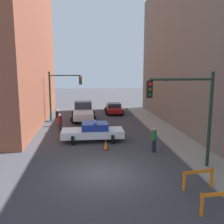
# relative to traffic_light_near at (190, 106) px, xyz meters

# --- Properties ---
(ground_plane) EXTENTS (120.00, 120.00, 0.00)m
(ground_plane) POSITION_rel_traffic_light_near_xyz_m (-4.73, -0.16, -3.53)
(ground_plane) COLOR #38383D
(sidewalk_right) EXTENTS (2.40, 44.00, 0.12)m
(sidewalk_right) POSITION_rel_traffic_light_near_xyz_m (1.47, -0.16, -3.47)
(sidewalk_right) COLOR gray
(sidewalk_right) RESTS_ON ground_plane
(traffic_light_near) EXTENTS (3.64, 0.35, 5.20)m
(traffic_light_near) POSITION_rel_traffic_light_near_xyz_m (0.00, 0.00, 0.00)
(traffic_light_near) COLOR black
(traffic_light_near) RESTS_ON sidewalk_right
(traffic_light_far) EXTENTS (3.44, 0.35, 5.20)m
(traffic_light_far) POSITION_rel_traffic_light_near_xyz_m (-8.03, 14.06, -0.13)
(traffic_light_far) COLOR black
(traffic_light_far) RESTS_ON ground_plane
(police_car) EXTENTS (4.72, 2.39, 1.52)m
(police_car) POSITION_rel_traffic_light_near_xyz_m (-4.95, 6.08, -2.81)
(police_car) COLOR white
(police_car) RESTS_ON ground_plane
(white_truck) EXTENTS (2.66, 5.41, 1.90)m
(white_truck) POSITION_rel_traffic_light_near_xyz_m (-5.71, 14.38, -2.62)
(white_truck) COLOR silver
(white_truck) RESTS_ON ground_plane
(parked_car_near) EXTENTS (2.38, 4.36, 1.31)m
(parked_car_near) POSITION_rel_traffic_light_near_xyz_m (-1.92, 17.80, -2.86)
(parked_car_near) COLOR maroon
(parked_car_near) RESTS_ON ground_plane
(pedestrian_crossing) EXTENTS (0.46, 0.46, 1.66)m
(pedestrian_crossing) POSITION_rel_traffic_light_near_xyz_m (-7.70, 8.79, -2.67)
(pedestrian_crossing) COLOR #382D23
(pedestrian_crossing) RESTS_ON ground_plane
(pedestrian_corner) EXTENTS (0.41, 0.41, 1.66)m
(pedestrian_corner) POSITION_rel_traffic_light_near_xyz_m (-8.16, 11.43, -2.67)
(pedestrian_corner) COLOR #474C66
(pedestrian_corner) RESTS_ON ground_plane
(pedestrian_sidewalk) EXTENTS (0.51, 0.51, 1.66)m
(pedestrian_sidewalk) POSITION_rel_traffic_light_near_xyz_m (-1.04, 3.01, -2.67)
(pedestrian_sidewalk) COLOR black
(pedestrian_sidewalk) RESTS_ON ground_plane
(barrier_front) EXTENTS (1.60, 0.22, 0.90)m
(barrier_front) POSITION_rel_traffic_light_near_xyz_m (-0.58, -4.37, -2.91)
(barrier_front) COLOR orange
(barrier_front) RESTS_ON ground_plane
(barrier_mid) EXTENTS (1.59, 0.38, 0.90)m
(barrier_mid) POSITION_rel_traffic_light_near_xyz_m (-0.45, -2.31, -2.91)
(barrier_mid) COLOR orange
(barrier_mid) RESTS_ON ground_plane
(traffic_cone) EXTENTS (0.36, 0.36, 0.66)m
(traffic_cone) POSITION_rel_traffic_light_near_xyz_m (-4.16, 3.83, -3.21)
(traffic_cone) COLOR black
(traffic_cone) RESTS_ON ground_plane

